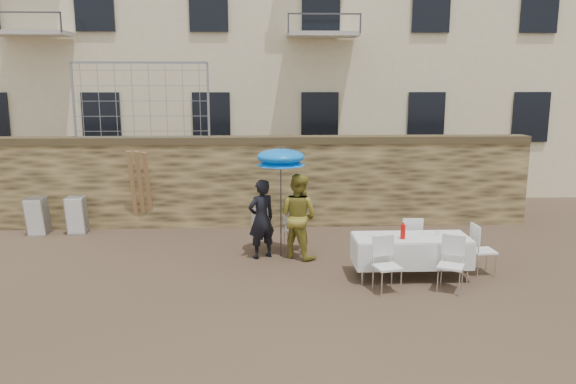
{
  "coord_description": "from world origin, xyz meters",
  "views": [
    {
      "loc": [
        -0.09,
        -8.75,
        3.58
      ],
      "look_at": [
        0.4,
        2.2,
        1.4
      ],
      "focal_mm": 35.0,
      "sensor_mm": 36.0,
      "label": 1
    }
  ],
  "objects_px": {
    "woman_dress": "(298,216)",
    "umbrella": "(281,160)",
    "man_suit": "(261,219)",
    "soda_bottle": "(403,232)",
    "table_chair_back": "(410,240)",
    "chair_stack_right": "(79,213)",
    "table_chair_front_left": "(387,265)",
    "chair_stack_left": "(41,214)",
    "couple_chair_left": "(262,228)",
    "table_chair_side": "(483,249)",
    "couple_chair_right": "(294,228)",
    "table_chair_front_right": "(451,265)",
    "banquet_table": "(411,239)"
  },
  "relations": [
    {
      "from": "man_suit",
      "to": "chair_stack_right",
      "type": "distance_m",
      "value": 4.9
    },
    {
      "from": "couple_chair_left",
      "to": "table_chair_side",
      "type": "relative_size",
      "value": 1.0
    },
    {
      "from": "man_suit",
      "to": "soda_bottle",
      "type": "distance_m",
      "value": 2.93
    },
    {
      "from": "couple_chair_left",
      "to": "woman_dress",
      "type": "bearing_deg",
      "value": 146.01
    },
    {
      "from": "soda_bottle",
      "to": "umbrella",
      "type": "bearing_deg",
      "value": 144.59
    },
    {
      "from": "table_chair_front_right",
      "to": "table_chair_back",
      "type": "height_order",
      "value": "same"
    },
    {
      "from": "table_chair_side",
      "to": "chair_stack_right",
      "type": "bearing_deg",
      "value": 64.8
    },
    {
      "from": "couple_chair_right",
      "to": "banquet_table",
      "type": "relative_size",
      "value": 0.46
    },
    {
      "from": "chair_stack_left",
      "to": "man_suit",
      "type": "bearing_deg",
      "value": -22.5
    },
    {
      "from": "man_suit",
      "to": "woman_dress",
      "type": "height_order",
      "value": "woman_dress"
    },
    {
      "from": "woman_dress",
      "to": "table_chair_back",
      "type": "xyz_separation_m",
      "value": [
        2.2,
        -0.48,
        -0.39
      ]
    },
    {
      "from": "umbrella",
      "to": "table_chair_front_left",
      "type": "distance_m",
      "value": 3.15
    },
    {
      "from": "umbrella",
      "to": "couple_chair_left",
      "type": "height_order",
      "value": "umbrella"
    },
    {
      "from": "umbrella",
      "to": "chair_stack_left",
      "type": "relative_size",
      "value": 2.31
    },
    {
      "from": "chair_stack_right",
      "to": "man_suit",
      "type": "bearing_deg",
      "value": -26.53
    },
    {
      "from": "couple_chair_left",
      "to": "couple_chair_right",
      "type": "relative_size",
      "value": 1.0
    },
    {
      "from": "couple_chair_right",
      "to": "table_chair_back",
      "type": "xyz_separation_m",
      "value": [
        2.25,
        -1.03,
        0.0
      ]
    },
    {
      "from": "umbrella",
      "to": "chair_stack_left",
      "type": "distance_m",
      "value": 6.24
    },
    {
      "from": "table_chair_front_right",
      "to": "woman_dress",
      "type": "bearing_deg",
      "value": 168.42
    },
    {
      "from": "couple_chair_left",
      "to": "chair_stack_right",
      "type": "xyz_separation_m",
      "value": [
        -4.37,
        1.63,
        -0.02
      ]
    },
    {
      "from": "couple_chair_left",
      "to": "chair_stack_left",
      "type": "xyz_separation_m",
      "value": [
        -5.27,
        1.63,
        -0.02
      ]
    },
    {
      "from": "banquet_table",
      "to": "man_suit",
      "type": "bearing_deg",
      "value": 155.06
    },
    {
      "from": "table_chair_front_left",
      "to": "table_chair_front_right",
      "type": "relative_size",
      "value": 1.0
    },
    {
      "from": "table_chair_front_left",
      "to": "table_chair_front_right",
      "type": "distance_m",
      "value": 1.1
    },
    {
      "from": "table_chair_back",
      "to": "soda_bottle",
      "type": "bearing_deg",
      "value": 70.54
    },
    {
      "from": "table_chair_front_left",
      "to": "chair_stack_left",
      "type": "bearing_deg",
      "value": 135.77
    },
    {
      "from": "table_chair_front_left",
      "to": "chair_stack_left",
      "type": "relative_size",
      "value": 1.04
    },
    {
      "from": "umbrella",
      "to": "banquet_table",
      "type": "bearing_deg",
      "value": -30.4
    },
    {
      "from": "table_chair_back",
      "to": "chair_stack_right",
      "type": "relative_size",
      "value": 1.04
    },
    {
      "from": "woman_dress",
      "to": "umbrella",
      "type": "bearing_deg",
      "value": 22.02
    },
    {
      "from": "couple_chair_left",
      "to": "table_chair_side",
      "type": "distance_m",
      "value": 4.5
    },
    {
      "from": "table_chair_front_left",
      "to": "table_chair_back",
      "type": "distance_m",
      "value": 1.74
    },
    {
      "from": "woman_dress",
      "to": "couple_chair_left",
      "type": "height_order",
      "value": "woman_dress"
    },
    {
      "from": "table_chair_front_left",
      "to": "chair_stack_left",
      "type": "xyz_separation_m",
      "value": [
        -7.43,
        4.21,
        -0.02
      ]
    },
    {
      "from": "man_suit",
      "to": "couple_chair_left",
      "type": "height_order",
      "value": "man_suit"
    },
    {
      "from": "couple_chair_left",
      "to": "chair_stack_left",
      "type": "relative_size",
      "value": 1.04
    },
    {
      "from": "soda_bottle",
      "to": "table_chair_back",
      "type": "height_order",
      "value": "soda_bottle"
    },
    {
      "from": "table_chair_side",
      "to": "chair_stack_left",
      "type": "relative_size",
      "value": 1.04
    },
    {
      "from": "table_chair_side",
      "to": "woman_dress",
      "type": "bearing_deg",
      "value": 67.21
    },
    {
      "from": "man_suit",
      "to": "table_chair_side",
      "type": "bearing_deg",
      "value": 134.37
    },
    {
      "from": "table_chair_front_left",
      "to": "couple_chair_right",
      "type": "bearing_deg",
      "value": 104.71
    },
    {
      "from": "woman_dress",
      "to": "banquet_table",
      "type": "bearing_deg",
      "value": -174.63
    },
    {
      "from": "couple_chair_right",
      "to": "chair_stack_right",
      "type": "distance_m",
      "value": 5.33
    },
    {
      "from": "banquet_table",
      "to": "table_chair_side",
      "type": "height_order",
      "value": "table_chair_side"
    },
    {
      "from": "table_chair_front_left",
      "to": "table_chair_side",
      "type": "xyz_separation_m",
      "value": [
        2.0,
        0.85,
        0.0
      ]
    },
    {
      "from": "table_chair_back",
      "to": "chair_stack_right",
      "type": "height_order",
      "value": "table_chair_back"
    },
    {
      "from": "banquet_table",
      "to": "soda_bottle",
      "type": "height_order",
      "value": "soda_bottle"
    },
    {
      "from": "couple_chair_left",
      "to": "chair_stack_right",
      "type": "relative_size",
      "value": 1.04
    },
    {
      "from": "chair_stack_left",
      "to": "chair_stack_right",
      "type": "bearing_deg",
      "value": 0.0
    },
    {
      "from": "chair_stack_right",
      "to": "couple_chair_right",
      "type": "bearing_deg",
      "value": -17.85
    }
  ]
}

